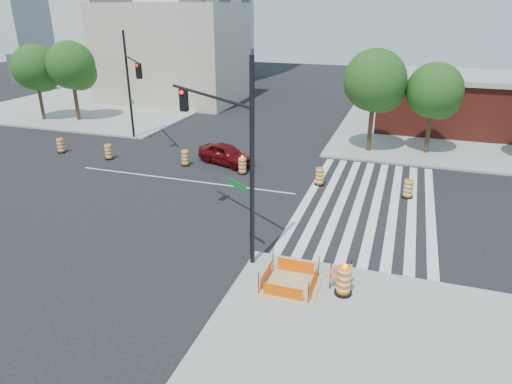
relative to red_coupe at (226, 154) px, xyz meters
The scene contains 23 objects.
ground 3.95m from the red_coupe, 110.99° to the right, with size 120.00×120.00×0.00m, color black.
sidewalk_ne 21.97m from the red_coupe, 40.87° to the left, with size 22.00×22.00×0.15m, color gray.
sidewalk_nw 24.14m from the red_coupe, 143.46° to the left, with size 22.00×22.00×0.15m, color gray.
crosswalk_east 10.25m from the red_coupe, 20.79° to the right, with size 6.75×13.50×0.01m.
lane_centerline 3.94m from the red_coupe, 110.99° to the right, with size 14.00×0.12×0.01m, color silver.
excavation_pit 14.75m from the red_coupe, 58.93° to the right, with size 2.20×2.20×0.90m.
brick_storefront 22.02m from the red_coupe, 40.87° to the left, with size 16.50×8.50×4.60m.
beige_midrise 23.14m from the red_coupe, 126.09° to the left, with size 14.00×10.00×10.00m, color #BDAB90.
red_coupe is the anchor object (origin of this frame).
signal_pole_se 12.18m from the red_coupe, 67.30° to the right, with size 5.06×3.63×8.06m.
signal_pole_nw 9.42m from the red_coupe, 164.53° to the left, with size 4.13×4.54×7.94m.
pit_drum 15.77m from the red_coupe, 52.65° to the right, with size 0.63×0.63×1.24m.
barricade 15.35m from the red_coupe, 52.29° to the right, with size 0.75×0.56×1.06m.
tree_north_a 21.46m from the red_coupe, 163.28° to the left, with size 3.93×3.93×6.68m.
tree_north_b 18.93m from the red_coupe, 157.87° to the left, with size 4.12×4.12×7.00m.
tree_north_c 11.17m from the red_coupe, 33.09° to the left, with size 4.21×4.21×7.16m.
tree_north_d 14.57m from the red_coupe, 27.07° to the left, with size 3.73×3.73×6.33m.
median_drum_0 12.16m from the red_coupe, behind, with size 0.60×0.60×1.02m.
median_drum_1 8.13m from the red_coupe, 168.62° to the right, with size 0.60×0.60×1.02m.
median_drum_2 2.68m from the red_coupe, 154.56° to the right, with size 0.60×0.60×1.02m.
median_drum_3 2.23m from the red_coupe, 40.94° to the right, with size 0.60×0.60×1.18m.
median_drum_4 6.84m from the red_coupe, 15.34° to the right, with size 0.60×0.60×1.02m.
median_drum_5 11.74m from the red_coupe, 10.69° to the right, with size 0.60×0.60×1.02m.
Camera 1 is at (12.37, -22.93, 9.75)m, focal length 32.00 mm.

